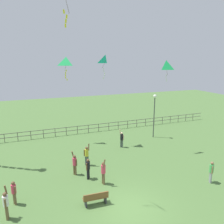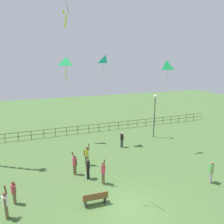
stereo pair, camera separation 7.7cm
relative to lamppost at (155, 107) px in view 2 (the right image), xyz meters
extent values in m
plane|color=#4C7038|center=(-7.62, -9.93, -3.46)|extent=(80.00, 80.00, 0.00)
cylinder|color=#38383D|center=(0.00, 0.00, -1.22)|extent=(0.10, 0.10, 4.48)
sphere|color=white|center=(0.00, 0.00, 1.17)|extent=(0.36, 0.36, 0.36)
cube|color=brown|center=(-9.34, -8.88, -3.01)|extent=(1.52, 0.48, 0.06)
cube|color=brown|center=(-9.35, -9.06, -2.79)|extent=(1.50, 0.14, 0.36)
cube|color=#333338|center=(-9.94, -8.85, -3.23)|extent=(0.08, 0.36, 0.45)
cube|color=#333338|center=(-8.74, -8.92, -3.23)|extent=(0.08, 0.36, 0.45)
cylinder|color=#99999E|center=(-1.15, -9.53, -3.06)|extent=(0.14, 0.14, 0.80)
cylinder|color=#99999E|center=(-1.07, -9.39, -3.06)|extent=(0.14, 0.14, 0.80)
cylinder|color=#4CB259|center=(-1.11, -9.46, -2.37)|extent=(0.29, 0.29, 0.57)
sphere|color=#8C6647|center=(-1.11, -9.46, -1.98)|extent=(0.21, 0.21, 0.21)
cylinder|color=#8C6647|center=(-1.20, -9.63, -2.41)|extent=(0.09, 0.09, 0.54)
cylinder|color=#8C6647|center=(-1.01, -9.29, -2.41)|extent=(0.09, 0.09, 0.54)
cylinder|color=#3F4C47|center=(-8.52, -3.92, -3.05)|extent=(0.14, 0.14, 0.82)
cylinder|color=#3F4C47|center=(-8.66, -3.84, -3.05)|extent=(0.14, 0.14, 0.82)
cylinder|color=gold|center=(-8.59, -3.88, -2.35)|extent=(0.30, 0.30, 0.58)
sphere|color=brown|center=(-8.59, -3.88, -1.95)|extent=(0.22, 0.22, 0.22)
cylinder|color=brown|center=(-8.44, -4.02, -1.84)|extent=(0.17, 0.20, 0.56)
cylinder|color=brown|center=(-8.76, -3.78, -2.39)|extent=(0.09, 0.09, 0.55)
cylinder|color=black|center=(-9.07, -6.00, -3.06)|extent=(0.13, 0.13, 0.79)
cylinder|color=black|center=(-8.96, -5.89, -3.06)|extent=(0.13, 0.13, 0.79)
cylinder|color=black|center=(-9.01, -5.95, -2.39)|extent=(0.29, 0.29, 0.56)
sphere|color=brown|center=(-9.01, -5.95, -2.01)|extent=(0.21, 0.21, 0.21)
cylinder|color=brown|center=(-9.15, -6.08, -2.43)|extent=(0.09, 0.09, 0.53)
cylinder|color=brown|center=(-8.88, -5.81, -2.43)|extent=(0.09, 0.09, 0.53)
cylinder|color=brown|center=(-14.16, -8.29, -3.05)|extent=(0.14, 0.14, 0.82)
cylinder|color=brown|center=(-14.16, -8.45, -3.05)|extent=(0.14, 0.14, 0.82)
cylinder|color=white|center=(-14.16, -8.37, -2.35)|extent=(0.30, 0.30, 0.58)
sphere|color=brown|center=(-14.16, -8.37, -1.95)|extent=(0.22, 0.22, 0.22)
cylinder|color=brown|center=(-14.11, -8.17, -1.84)|extent=(0.15, 0.09, 0.56)
cylinder|color=brown|center=(-14.16, -8.57, -2.38)|extent=(0.09, 0.09, 0.55)
cylinder|color=brown|center=(-13.87, -7.12, -3.08)|extent=(0.13, 0.13, 0.77)
cylinder|color=brown|center=(-13.80, -7.25, -3.08)|extent=(0.13, 0.13, 0.77)
cylinder|color=#D83F59|center=(-13.83, -7.18, -2.42)|extent=(0.28, 0.28, 0.54)
sphere|color=brown|center=(-13.83, -7.18, -2.05)|extent=(0.21, 0.21, 0.21)
cylinder|color=brown|center=(-13.92, -7.02, -2.45)|extent=(0.08, 0.08, 0.51)
cylinder|color=brown|center=(-13.75, -7.35, -2.45)|extent=(0.08, 0.08, 0.51)
cylinder|color=#3F4C47|center=(-4.51, -1.38, -3.06)|extent=(0.14, 0.14, 0.80)
cylinder|color=#3F4C47|center=(-4.40, -1.49, -3.06)|extent=(0.14, 0.14, 0.80)
cylinder|color=black|center=(-4.45, -1.43, -2.38)|extent=(0.29, 0.29, 0.56)
sphere|color=beige|center=(-4.45, -1.43, -1.99)|extent=(0.21, 0.21, 0.21)
cylinder|color=beige|center=(-4.55, -1.26, -1.88)|extent=(0.21, 0.21, 0.54)
cylinder|color=beige|center=(-4.32, -1.58, -2.41)|extent=(0.09, 0.09, 0.53)
cylinder|color=brown|center=(-8.18, -7.05, -3.04)|extent=(0.14, 0.14, 0.83)
cylinder|color=brown|center=(-8.21, -6.89, -3.04)|extent=(0.14, 0.14, 0.83)
cylinder|color=#D83F59|center=(-8.20, -6.97, -2.33)|extent=(0.30, 0.30, 0.59)
sphere|color=brown|center=(-8.20, -6.97, -1.93)|extent=(0.22, 0.22, 0.22)
cylinder|color=brown|center=(-8.21, -7.18, -1.81)|extent=(0.25, 0.13, 0.56)
cylinder|color=brown|center=(-8.24, -6.77, -2.37)|extent=(0.09, 0.09, 0.56)
cylinder|color=brown|center=(-9.85, -4.97, -3.06)|extent=(0.14, 0.14, 0.80)
cylinder|color=brown|center=(-9.76, -5.09, -3.06)|extent=(0.14, 0.14, 0.80)
cylinder|color=#D83F59|center=(-9.80, -5.03, -2.38)|extent=(0.29, 0.29, 0.57)
sphere|color=brown|center=(-9.80, -5.03, -1.99)|extent=(0.21, 0.21, 0.21)
cylinder|color=brown|center=(-9.88, -4.85, -1.87)|extent=(0.24, 0.21, 0.54)
cylinder|color=brown|center=(-9.69, -5.19, -2.41)|extent=(0.09, 0.09, 0.54)
pyramid|color=#19B2B2|center=(-5.68, -0.33, 4.96)|extent=(0.94, 0.77, 0.79)
cylinder|color=#4C381E|center=(-5.77, -0.08, 4.57)|extent=(0.19, 0.52, 0.79)
cube|color=white|center=(-5.81, -0.10, 4.14)|extent=(0.08, 0.03, 0.20)
cube|color=white|center=(-5.81, -0.09, 3.92)|extent=(0.10, 0.05, 0.21)
cube|color=white|center=(-5.69, -0.04, 3.70)|extent=(0.11, 0.04, 0.21)
cube|color=white|center=(-5.72, -0.05, 3.48)|extent=(0.11, 0.02, 0.21)
cube|color=white|center=(-5.86, -0.12, 3.26)|extent=(0.11, 0.05, 0.21)
pyramid|color=#1EB759|center=(-8.89, 2.26, 4.77)|extent=(1.19, 0.92, 0.85)
cylinder|color=#4C381E|center=(-9.00, 2.06, 4.35)|extent=(0.23, 0.41, 0.85)
cube|color=yellow|center=(-8.97, 2.07, 3.92)|extent=(0.10, 0.04, 0.20)
cube|color=yellow|center=(-9.05, 2.03, 3.70)|extent=(0.09, 0.02, 0.20)
cube|color=yellow|center=(-9.07, 2.02, 3.48)|extent=(0.11, 0.02, 0.21)
cube|color=yellow|center=(-9.07, 2.02, 3.26)|extent=(0.12, 0.02, 0.21)
cube|color=yellow|center=(-8.92, 2.10, 3.04)|extent=(0.09, 0.03, 0.20)
pyramid|color=#1EB759|center=(-1.08, -3.27, 4.47)|extent=(0.92, 0.54, 0.83)
cylinder|color=#4C381E|center=(-1.11, -3.47, 4.06)|extent=(0.07, 0.43, 0.83)
cube|color=white|center=(-1.14, -3.49, 3.64)|extent=(0.09, 0.05, 0.20)
cube|color=white|center=(-1.16, -3.50, 3.42)|extent=(0.10, 0.03, 0.20)
cube|color=white|center=(-1.05, -3.45, 3.20)|extent=(0.11, 0.02, 0.21)
cube|color=yellow|center=(-10.51, -7.88, 7.33)|extent=(0.11, 0.02, 0.21)
cube|color=yellow|center=(-10.37, -7.81, 7.11)|extent=(0.10, 0.03, 0.21)
cube|color=yellow|center=(-10.43, -7.84, 6.89)|extent=(0.10, 0.04, 0.21)
cube|color=yellow|center=(-10.46, -7.86, 6.67)|extent=(0.09, 0.04, 0.20)
cylinder|color=#4C4742|center=(-15.38, 4.07, -2.98)|extent=(0.06, 0.06, 0.95)
cylinder|color=#4C4742|center=(-14.10, 4.07, -2.98)|extent=(0.06, 0.06, 0.95)
cylinder|color=#4C4742|center=(-12.80, 4.07, -2.98)|extent=(0.06, 0.06, 0.95)
cylinder|color=#4C4742|center=(-11.49, 4.07, -2.98)|extent=(0.06, 0.06, 0.95)
cylinder|color=#4C4742|center=(-10.22, 4.07, -2.98)|extent=(0.06, 0.06, 0.95)
cylinder|color=#4C4742|center=(-8.98, 4.07, -2.98)|extent=(0.06, 0.06, 0.95)
cylinder|color=#4C4742|center=(-7.69, 4.07, -2.98)|extent=(0.06, 0.06, 0.95)
cylinder|color=#4C4742|center=(-6.38, 4.07, -2.98)|extent=(0.06, 0.06, 0.95)
cylinder|color=#4C4742|center=(-5.11, 4.07, -2.98)|extent=(0.06, 0.06, 0.95)
cylinder|color=#4C4742|center=(-3.80, 4.07, -2.98)|extent=(0.06, 0.06, 0.95)
cylinder|color=#4C4742|center=(-2.56, 4.07, -2.98)|extent=(0.06, 0.06, 0.95)
cylinder|color=#4C4742|center=(-1.26, 4.07, -2.98)|extent=(0.06, 0.06, 0.95)
cylinder|color=#4C4742|center=(0.02, 4.07, -2.98)|extent=(0.06, 0.06, 0.95)
cylinder|color=#4C4742|center=(1.30, 4.07, -2.98)|extent=(0.06, 0.06, 0.95)
cylinder|color=#4C4742|center=(2.60, 4.07, -2.98)|extent=(0.06, 0.06, 0.95)
cylinder|color=#4C4742|center=(3.89, 4.07, -2.98)|extent=(0.06, 0.06, 0.95)
cylinder|color=#4C4742|center=(5.16, 4.07, -2.98)|extent=(0.06, 0.06, 0.95)
cylinder|color=#4C4742|center=(6.46, 4.07, -2.98)|extent=(0.06, 0.06, 0.95)
cylinder|color=#4C4742|center=(7.74, 4.07, -2.98)|extent=(0.06, 0.06, 0.95)
cylinder|color=#4C4742|center=(8.98, 4.07, -2.98)|extent=(0.06, 0.06, 0.95)
cube|color=#4C4742|center=(-7.62, 4.07, -2.55)|extent=(36.00, 0.05, 0.05)
cube|color=#4C4742|center=(-7.62, 4.07, -2.98)|extent=(36.00, 0.05, 0.05)
camera|label=1|loc=(-12.42, -19.81, 4.95)|focal=34.76mm
camera|label=2|loc=(-12.35, -19.84, 4.95)|focal=34.76mm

